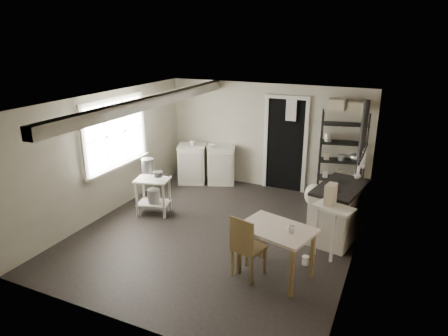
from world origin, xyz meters
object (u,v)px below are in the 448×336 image
at_px(shelf_rack, 342,157).
at_px(stockpot, 148,165).
at_px(prep_table, 153,194).
at_px(flour_sack, 314,195).
at_px(base_cabinets, 207,163).
at_px(work_table, 275,252).
at_px(stove, 338,213).
at_px(chair, 249,245).

bearing_deg(shelf_rack, stockpot, -161.23).
xyz_separation_m(prep_table, flour_sack, (2.71, 1.63, -0.16)).
distance_m(base_cabinets, work_table, 3.94).
xyz_separation_m(base_cabinets, flour_sack, (2.56, -0.32, -0.22)).
bearing_deg(stove, stockpot, -161.88).
bearing_deg(shelf_rack, prep_table, -159.26).
distance_m(base_cabinets, shelf_rack, 3.00).
bearing_deg(shelf_rack, flour_sack, -143.72).
bearing_deg(work_table, flour_sack, 90.71).
bearing_deg(chair, stockpot, 168.89).
height_order(base_cabinets, flour_sack, base_cabinets).
height_order(stove, flour_sack, stove).
bearing_deg(flour_sack, work_table, -89.29).
relative_size(prep_table, work_table, 0.71).
distance_m(stove, chair, 1.93).
bearing_deg(stockpot, work_table, -20.82).
bearing_deg(base_cabinets, stockpot, -120.09).
bearing_deg(shelf_rack, work_table, -109.94).
height_order(base_cabinets, chair, chair).
bearing_deg(prep_table, chair, -25.79).
xyz_separation_m(shelf_rack, flour_sack, (-0.40, -0.47, -0.71)).
xyz_separation_m(work_table, flour_sack, (-0.03, 2.65, -0.14)).
relative_size(work_table, chair, 1.06).
bearing_deg(chair, work_table, 36.35).
bearing_deg(chair, flour_sack, 98.42).
height_order(shelf_rack, stove, shelf_rack).
bearing_deg(prep_table, flour_sack, 31.00).
distance_m(shelf_rack, stove, 1.67).
distance_m(shelf_rack, work_table, 3.19).
bearing_deg(stockpot, flour_sack, 28.74).
xyz_separation_m(prep_table, shelf_rack, (3.11, 2.09, 0.55)).
relative_size(work_table, flour_sack, 2.15).
height_order(stockpot, flour_sack, stockpot).
distance_m(prep_table, stove, 3.39).
height_order(base_cabinets, work_table, base_cabinets).
height_order(stove, chair, chair).
bearing_deg(flour_sack, base_cabinets, 172.84).
xyz_separation_m(prep_table, stove, (3.35, 0.52, 0.04)).
bearing_deg(base_cabinets, stove, -45.67).
relative_size(prep_table, shelf_rack, 0.38).
bearing_deg(stockpot, stove, 7.40).
distance_m(prep_table, stockpot, 0.56).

